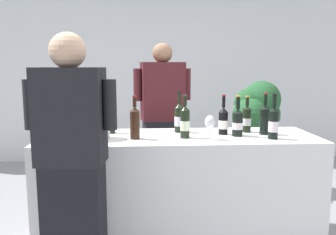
{
  "coord_description": "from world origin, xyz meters",
  "views": [
    {
      "loc": [
        -0.26,
        -2.7,
        1.46
      ],
      "look_at": [
        -0.09,
        0.0,
        1.05
      ],
      "focal_mm": 36.71,
      "sensor_mm": 36.0,
      "label": 1
    }
  ],
  "objects_px": {
    "wine_bottle_7": "(135,122)",
    "wine_bottle_9": "(223,121)",
    "wine_bottle_5": "(111,121)",
    "wine_bottle_3": "(247,119)",
    "wine_bottle_1": "(273,122)",
    "ice_bucket": "(96,126)",
    "wine_bottle_0": "(69,122)",
    "wine_glass": "(210,123)",
    "wine_bottle_2": "(238,122)",
    "wine_bottle_8": "(265,119)",
    "wine_bottle_6": "(179,118)",
    "person_server": "(163,129)",
    "person_guest": "(73,174)",
    "potted_shrub": "(256,113)",
    "wine_bottle_4": "(185,122)"
  },
  "relations": [
    {
      "from": "wine_bottle_7",
      "to": "wine_bottle_9",
      "type": "distance_m",
      "value": 0.73
    },
    {
      "from": "wine_bottle_5",
      "to": "wine_bottle_9",
      "type": "bearing_deg",
      "value": -6.86
    },
    {
      "from": "wine_bottle_3",
      "to": "wine_bottle_7",
      "type": "height_order",
      "value": "wine_bottle_7"
    },
    {
      "from": "wine_bottle_1",
      "to": "ice_bucket",
      "type": "relative_size",
      "value": 1.66
    },
    {
      "from": "wine_bottle_0",
      "to": "wine_bottle_9",
      "type": "height_order",
      "value": "wine_bottle_0"
    },
    {
      "from": "wine_glass",
      "to": "wine_bottle_2",
      "type": "bearing_deg",
      "value": 25.11
    },
    {
      "from": "wine_bottle_0",
      "to": "wine_bottle_9",
      "type": "bearing_deg",
      "value": 2.93
    },
    {
      "from": "wine_bottle_0",
      "to": "wine_bottle_2",
      "type": "distance_m",
      "value": 1.33
    },
    {
      "from": "wine_bottle_1",
      "to": "wine_bottle_9",
      "type": "relative_size",
      "value": 1.07
    },
    {
      "from": "wine_bottle_3",
      "to": "ice_bucket",
      "type": "height_order",
      "value": "wine_bottle_3"
    },
    {
      "from": "wine_bottle_5",
      "to": "wine_glass",
      "type": "relative_size",
      "value": 1.58
    },
    {
      "from": "wine_bottle_0",
      "to": "ice_bucket",
      "type": "distance_m",
      "value": 0.23
    },
    {
      "from": "wine_bottle_2",
      "to": "wine_bottle_8",
      "type": "bearing_deg",
      "value": 12.61
    },
    {
      "from": "wine_bottle_6",
      "to": "wine_bottle_8",
      "type": "distance_m",
      "value": 0.71
    },
    {
      "from": "wine_bottle_3",
      "to": "wine_glass",
      "type": "xyz_separation_m",
      "value": [
        -0.37,
        -0.28,
        0.02
      ]
    },
    {
      "from": "wine_glass",
      "to": "wine_bottle_9",
      "type": "bearing_deg",
      "value": 52.74
    },
    {
      "from": "wine_bottle_6",
      "to": "wine_glass",
      "type": "distance_m",
      "value": 0.37
    },
    {
      "from": "wine_bottle_6",
      "to": "wine_bottle_8",
      "type": "bearing_deg",
      "value": -11.41
    },
    {
      "from": "wine_bottle_7",
      "to": "ice_bucket",
      "type": "relative_size",
      "value": 1.58
    },
    {
      "from": "wine_glass",
      "to": "person_server",
      "type": "height_order",
      "value": "person_server"
    },
    {
      "from": "wine_bottle_6",
      "to": "wine_glass",
      "type": "height_order",
      "value": "wine_bottle_6"
    },
    {
      "from": "wine_bottle_5",
      "to": "wine_bottle_6",
      "type": "distance_m",
      "value": 0.58
    },
    {
      "from": "wine_bottle_0",
      "to": "wine_bottle_5",
      "type": "relative_size",
      "value": 1.14
    },
    {
      "from": "wine_bottle_2",
      "to": "person_guest",
      "type": "distance_m",
      "value": 1.35
    },
    {
      "from": "wine_bottle_9",
      "to": "person_server",
      "type": "bearing_deg",
      "value": 124.26
    },
    {
      "from": "wine_bottle_0",
      "to": "person_guest",
      "type": "distance_m",
      "value": 0.7
    },
    {
      "from": "person_server",
      "to": "potted_shrub",
      "type": "distance_m",
      "value": 1.22
    },
    {
      "from": "wine_bottle_1",
      "to": "potted_shrub",
      "type": "distance_m",
      "value": 1.39
    },
    {
      "from": "wine_bottle_0",
      "to": "wine_bottle_8",
      "type": "relative_size",
      "value": 0.98
    },
    {
      "from": "wine_bottle_0",
      "to": "wine_bottle_8",
      "type": "height_order",
      "value": "wine_bottle_8"
    },
    {
      "from": "wine_bottle_5",
      "to": "potted_shrub",
      "type": "relative_size",
      "value": 0.23
    },
    {
      "from": "wine_bottle_7",
      "to": "wine_bottle_5",
      "type": "bearing_deg",
      "value": 130.42
    },
    {
      "from": "person_server",
      "to": "wine_bottle_2",
      "type": "bearing_deg",
      "value": -53.48
    },
    {
      "from": "wine_glass",
      "to": "person_guest",
      "type": "height_order",
      "value": "person_guest"
    },
    {
      "from": "wine_bottle_3",
      "to": "person_guest",
      "type": "distance_m",
      "value": 1.53
    },
    {
      "from": "wine_bottle_5",
      "to": "wine_bottle_9",
      "type": "xyz_separation_m",
      "value": [
        0.93,
        -0.11,
        0.01
      ]
    },
    {
      "from": "wine_bottle_4",
      "to": "person_guest",
      "type": "distance_m",
      "value": 0.97
    },
    {
      "from": "wine_bottle_6",
      "to": "wine_bottle_4",
      "type": "bearing_deg",
      "value": -84.39
    },
    {
      "from": "wine_bottle_7",
      "to": "potted_shrub",
      "type": "bearing_deg",
      "value": 43.3
    },
    {
      "from": "potted_shrub",
      "to": "wine_bottle_5",
      "type": "bearing_deg",
      "value": -146.58
    },
    {
      "from": "wine_bottle_5",
      "to": "wine_bottle_8",
      "type": "distance_m",
      "value": 1.27
    },
    {
      "from": "wine_bottle_5",
      "to": "wine_bottle_2",
      "type": "bearing_deg",
      "value": -10.47
    },
    {
      "from": "wine_bottle_5",
      "to": "wine_bottle_6",
      "type": "relative_size",
      "value": 0.84
    },
    {
      "from": "wine_bottle_1",
      "to": "wine_bottle_9",
      "type": "distance_m",
      "value": 0.4
    },
    {
      "from": "wine_bottle_3",
      "to": "wine_bottle_9",
      "type": "distance_m",
      "value": 0.24
    },
    {
      "from": "wine_bottle_7",
      "to": "wine_bottle_3",
      "type": "bearing_deg",
      "value": 13.29
    },
    {
      "from": "wine_bottle_1",
      "to": "ice_bucket",
      "type": "bearing_deg",
      "value": 176.33
    },
    {
      "from": "wine_bottle_8",
      "to": "potted_shrub",
      "type": "xyz_separation_m",
      "value": [
        0.31,
        1.18,
        -0.11
      ]
    },
    {
      "from": "wine_bottle_8",
      "to": "ice_bucket",
      "type": "height_order",
      "value": "wine_bottle_8"
    },
    {
      "from": "wine_bottle_4",
      "to": "wine_glass",
      "type": "xyz_separation_m",
      "value": [
        0.18,
        -0.07,
        0.0
      ]
    }
  ]
}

